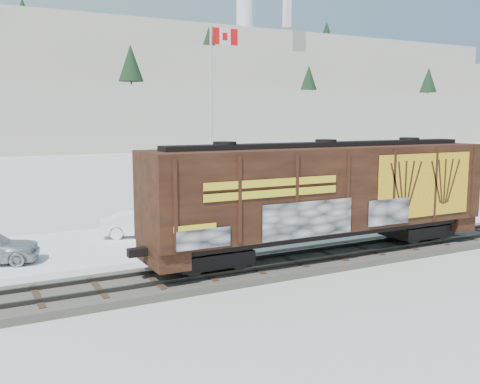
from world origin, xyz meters
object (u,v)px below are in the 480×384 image
car_dark (307,209)px  hopper_railcar (325,192)px  car_white (141,223)px  flagpole (213,147)px

car_dark → hopper_railcar: bearing=163.0°
car_white → car_dark: bearing=-74.6°
car_white → flagpole: bearing=-41.0°
flagpole → car_white: bearing=-147.6°
hopper_railcar → car_dark: (4.76, 8.14, -2.35)m
flagpole → car_dark: bearing=-42.1°
flagpole → car_white: (-5.90, -3.74, -3.69)m
car_dark → flagpole: bearing=61.2°
flagpole → car_white: flagpole is taller
flagpole → car_white: 7.90m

